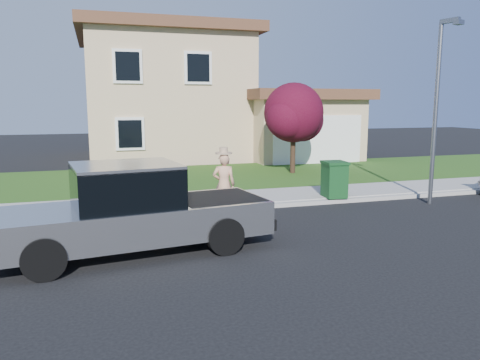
# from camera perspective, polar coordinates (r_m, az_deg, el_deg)

# --- Properties ---
(ground) EXTENTS (80.00, 80.00, 0.00)m
(ground) POSITION_cam_1_polar(r_m,az_deg,el_deg) (10.53, 4.16, -7.04)
(ground) COLOR black
(ground) RESTS_ON ground
(curb) EXTENTS (40.00, 0.20, 0.12)m
(curb) POSITION_cam_1_polar(r_m,az_deg,el_deg) (13.49, 3.66, -3.13)
(curb) COLOR gray
(curb) RESTS_ON ground
(sidewalk) EXTENTS (40.00, 2.00, 0.15)m
(sidewalk) POSITION_cam_1_polar(r_m,az_deg,el_deg) (14.50, 2.12, -2.18)
(sidewalk) COLOR gray
(sidewalk) RESTS_ON ground
(lawn) EXTENTS (40.00, 7.00, 0.10)m
(lawn) POSITION_cam_1_polar(r_m,az_deg,el_deg) (18.74, -2.41, 0.36)
(lawn) COLOR #214714
(lawn) RESTS_ON ground
(house) EXTENTS (14.00, 11.30, 6.85)m
(house) POSITION_cam_1_polar(r_m,az_deg,el_deg) (26.27, -6.23, 9.70)
(house) COLOR tan
(house) RESTS_ON ground
(pickup_truck) EXTENTS (5.68, 2.55, 1.80)m
(pickup_truck) POSITION_cam_1_polar(r_m,az_deg,el_deg) (9.53, -12.92, -3.78)
(pickup_truck) COLOR black
(pickup_truck) RESTS_ON ground
(woman) EXTENTS (0.69, 0.55, 1.82)m
(woman) POSITION_cam_1_polar(r_m,az_deg,el_deg) (12.46, -1.98, -0.38)
(woman) COLOR tan
(woman) RESTS_ON ground
(ornamental_tree) EXTENTS (2.70, 2.44, 3.71)m
(ornamental_tree) POSITION_cam_1_polar(r_m,az_deg,el_deg) (19.47, 6.64, 7.81)
(ornamental_tree) COLOR black
(ornamental_tree) RESTS_ON lawn
(trash_bin) EXTENTS (0.74, 0.83, 1.09)m
(trash_bin) POSITION_cam_1_polar(r_m,az_deg,el_deg) (14.44, 11.43, 0.12)
(trash_bin) COLOR #103C18
(trash_bin) RESTS_ON sidewalk
(street_lamp) EXTENTS (0.35, 0.69, 5.29)m
(street_lamp) POSITION_cam_1_polar(r_m,az_deg,el_deg) (14.79, 23.00, 8.80)
(street_lamp) COLOR slate
(street_lamp) RESTS_ON ground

